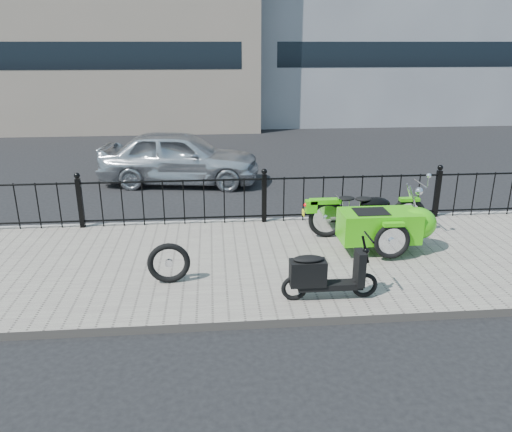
{
  "coord_description": "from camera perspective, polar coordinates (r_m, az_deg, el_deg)",
  "views": [
    {
      "loc": [
        -0.99,
        -7.94,
        3.48
      ],
      "look_at": [
        -0.29,
        -0.1,
        0.73
      ],
      "focal_mm": 35.0,
      "sensor_mm": 36.0,
      "label": 1
    }
  ],
  "objects": [
    {
      "name": "motorcycle_sidecar",
      "position": [
        8.73,
        14.67,
        -0.7
      ],
      "size": [
        2.28,
        1.48,
        0.98
      ],
      "color": "black",
      "rests_on": "sidewalk"
    },
    {
      "name": "curb",
      "position": [
        10.03,
        0.83,
        -0.68
      ],
      "size": [
        30.0,
        0.1,
        0.12
      ],
      "primitive_type": "cube",
      "color": "gray",
      "rests_on": "ground"
    },
    {
      "name": "sedan_car",
      "position": [
        13.02,
        -8.71,
        6.66
      ],
      "size": [
        4.24,
        2.2,
        1.38
      ],
      "primitive_type": "imported",
      "rotation": [
        0.0,
        0.0,
        1.43
      ],
      "color": "silver",
      "rests_on": "ground"
    },
    {
      "name": "iron_fence",
      "position": [
        9.73,
        0.93,
        1.96
      ],
      "size": [
        14.11,
        0.11,
        1.08
      ],
      "color": "black",
      "rests_on": "sidewalk"
    },
    {
      "name": "ground",
      "position": [
        8.73,
        1.81,
        -4.26
      ],
      "size": [
        120.0,
        120.0,
        0.0
      ],
      "primitive_type": "plane",
      "color": "black",
      "rests_on": "ground"
    },
    {
      "name": "spare_tire",
      "position": [
        7.42,
        -9.93,
        -5.32
      ],
      "size": [
        0.63,
        0.14,
        0.63
      ],
      "primitive_type": "torus",
      "rotation": [
        1.57,
        0.0,
        0.08
      ],
      "color": "black",
      "rests_on": "sidewalk"
    },
    {
      "name": "sidewalk",
      "position": [
        8.25,
        2.23,
        -5.26
      ],
      "size": [
        30.0,
        3.8,
        0.12
      ],
      "primitive_type": "cube",
      "color": "gray",
      "rests_on": "ground"
    },
    {
      "name": "scooter",
      "position": [
        6.91,
        7.73,
        -6.73
      ],
      "size": [
        1.35,
        0.39,
        0.91
      ],
      "color": "black",
      "rests_on": "sidewalk"
    }
  ]
}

